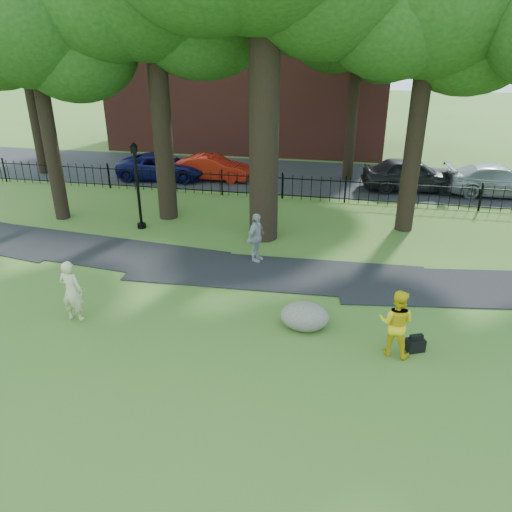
% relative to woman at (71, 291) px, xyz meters
% --- Properties ---
extents(ground, '(120.00, 120.00, 0.00)m').
position_rel_woman_xyz_m(ground, '(4.15, 0.03, -0.91)').
color(ground, '#3A6423').
rests_on(ground, ground).
extents(footpath, '(36.07, 3.85, 0.03)m').
position_rel_woman_xyz_m(footpath, '(5.15, 3.93, -0.91)').
color(footpath, black).
rests_on(footpath, ground).
extents(street, '(80.00, 7.00, 0.02)m').
position_rel_woman_xyz_m(street, '(4.15, 16.03, -0.91)').
color(street, black).
rests_on(street, ground).
extents(iron_fence, '(44.00, 0.04, 1.20)m').
position_rel_woman_xyz_m(iron_fence, '(4.15, 12.03, -0.31)').
color(iron_fence, black).
rests_on(iron_fence, ground).
extents(brick_building, '(18.00, 8.00, 12.00)m').
position_rel_woman_xyz_m(brick_building, '(0.15, 24.03, 5.09)').
color(brick_building, brown).
rests_on(brick_building, ground).
extents(tree_row, '(26.82, 7.96, 12.42)m').
position_rel_woman_xyz_m(tree_row, '(4.67, 8.43, 7.24)').
color(tree_row, black).
rests_on(tree_row, ground).
extents(woman, '(0.70, 0.49, 1.82)m').
position_rel_woman_xyz_m(woman, '(0.00, 0.00, 0.00)').
color(woman, '#CBC08B').
rests_on(woman, ground).
extents(man, '(1.02, 0.88, 1.80)m').
position_rel_woman_xyz_m(man, '(8.78, 0.06, -0.01)').
color(man, gold).
rests_on(man, ground).
extents(pedestrian, '(0.75, 1.13, 1.78)m').
position_rel_woman_xyz_m(pedestrian, '(4.29, 4.81, -0.02)').
color(pedestrian, '#9A9A9E').
rests_on(pedestrian, ground).
extents(boulder, '(1.50, 1.23, 0.79)m').
position_rel_woman_xyz_m(boulder, '(6.44, 0.86, -0.52)').
color(boulder, '#635F52').
rests_on(boulder, ground).
extents(lamppost, '(0.35, 0.35, 3.55)m').
position_rel_woman_xyz_m(lamppost, '(-1.00, 7.06, 0.83)').
color(lamppost, black).
rests_on(lamppost, ground).
extents(backpack, '(0.53, 0.44, 0.34)m').
position_rel_woman_xyz_m(backpack, '(9.35, 0.29, -0.74)').
color(backpack, black).
rests_on(backpack, ground).
extents(red_bag, '(0.36, 0.28, 0.21)m').
position_rel_woman_xyz_m(red_bag, '(6.64, 1.03, -0.80)').
color(red_bag, maroon).
rests_on(red_bag, ground).
extents(red_sedan, '(4.03, 1.43, 1.32)m').
position_rel_woman_xyz_m(red_sedan, '(-0.03, 14.58, -0.25)').
color(red_sedan, '#B71D0E').
rests_on(red_sedan, ground).
extents(navy_van, '(5.06, 2.67, 1.36)m').
position_rel_woman_xyz_m(navy_van, '(-2.76, 14.25, -0.23)').
color(navy_van, '#0E0F46').
rests_on(navy_van, ground).
extents(grey_car, '(5.04, 2.47, 1.65)m').
position_rel_woman_xyz_m(grey_car, '(10.34, 14.67, -0.08)').
color(grey_car, black).
rests_on(grey_car, ground).
extents(silver_car, '(5.17, 2.39, 1.46)m').
position_rel_woman_xyz_m(silver_car, '(14.47, 14.65, -0.18)').
color(silver_car, gray).
rests_on(silver_car, ground).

